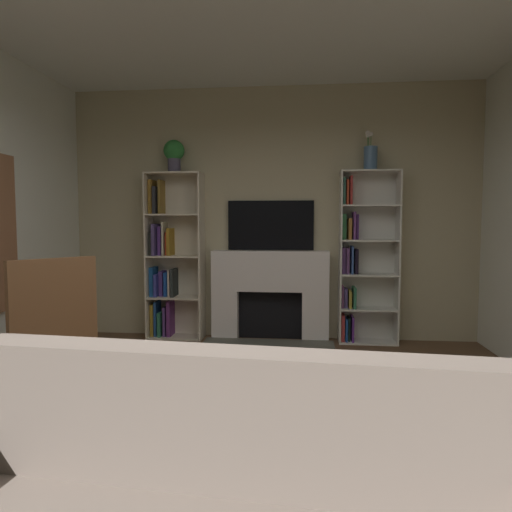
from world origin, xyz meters
TOP-DOWN VIEW (x-y plane):
  - ground_plane at (0.00, 0.00)m, footprint 6.69×6.69m
  - wall_back_accent at (0.00, 2.82)m, footprint 4.76×0.06m
  - fireplace at (0.00, 2.67)m, footprint 1.42×0.53m
  - tv at (0.00, 2.76)m, footprint 0.98×0.06m
  - bookshelf_left at (-1.17, 2.68)m, footprint 0.64×0.31m
  - bookshelf_right at (1.02, 2.69)m, footprint 0.64×0.29m
  - potted_plant at (-1.09, 2.64)m, footprint 0.24×0.24m
  - vase_with_flowers at (1.09, 2.64)m, footprint 0.15×0.15m
  - armchair at (-1.44, 0.52)m, footprint 0.82×0.82m

SIDE VIEW (x-z plane):
  - ground_plane at x=0.00m, z-range 0.00..0.00m
  - fireplace at x=0.00m, z-range 0.03..1.05m
  - armchair at x=-1.44m, z-range -0.01..1.09m
  - bookshelf_left at x=-1.17m, z-range -0.06..1.84m
  - bookshelf_right at x=1.02m, z-range -0.02..1.88m
  - tv at x=0.00m, z-range 1.02..1.59m
  - wall_back_accent at x=0.00m, z-range 0.00..2.88m
  - vase_with_flowers at x=1.09m, z-range 1.83..2.26m
  - potted_plant at x=-1.09m, z-range 1.93..2.30m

